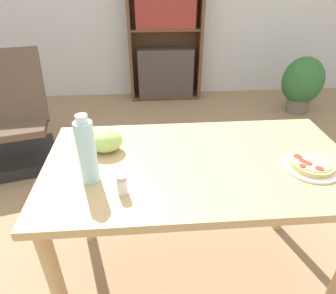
{
  "coord_description": "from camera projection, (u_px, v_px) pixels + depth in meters",
  "views": [
    {
      "loc": [
        -0.08,
        -1.17,
        1.47
      ],
      "look_at": [
        -0.0,
        -0.1,
        0.81
      ],
      "focal_mm": 32.0,
      "sensor_mm": 36.0,
      "label": 1
    }
  ],
  "objects": [
    {
      "name": "ground_plane",
      "position": [
        167.0,
        255.0,
        1.77
      ],
      "size": [
        14.0,
        14.0,
        0.0
      ],
      "primitive_type": "plane",
      "color": "#9E7F5B"
    },
    {
      "name": "dining_table",
      "position": [
        198.0,
        181.0,
        1.33
      ],
      "size": [
        1.31,
        0.71,
        0.75
      ],
      "color": "tan",
      "rests_on": "ground_plane"
    },
    {
      "name": "pizza_on_plate",
      "position": [
        311.0,
        165.0,
        1.22
      ],
      "size": [
        0.22,
        0.22,
        0.04
      ],
      "color": "white",
      "rests_on": "dining_table"
    },
    {
      "name": "grape_bunch",
      "position": [
        105.0,
        141.0,
        1.32
      ],
      "size": [
        0.16,
        0.12,
        0.1
      ],
      "color": "#A8CC66",
      "rests_on": "dining_table"
    },
    {
      "name": "drink_bottle",
      "position": [
        87.0,
        152.0,
        1.09
      ],
      "size": [
        0.07,
        0.07,
        0.28
      ],
      "color": "#A3DBEA",
      "rests_on": "dining_table"
    },
    {
      "name": "salt_shaker",
      "position": [
        122.0,
        185.0,
        1.07
      ],
      "size": [
        0.04,
        0.04,
        0.08
      ],
      "color": "white",
      "rests_on": "dining_table"
    },
    {
      "name": "lounge_chair_near",
      "position": [
        9.0,
        131.0,
        2.47
      ],
      "size": [
        0.8,
        0.9,
        0.88
      ],
      "rotation": [
        0.0,
        0.0,
        0.24
      ],
      "color": "black",
      "rests_on": "ground_plane"
    },
    {
      "name": "bookshelf",
      "position": [
        165.0,
        36.0,
        3.48
      ],
      "size": [
        0.86,
        0.26,
        1.66
      ],
      "color": "brown",
      "rests_on": "ground_plane"
    },
    {
      "name": "potted_plant_floor",
      "position": [
        302.0,
        83.0,
        3.32
      ],
      "size": [
        0.46,
        0.39,
        0.63
      ],
      "color": "#70665B",
      "rests_on": "ground_plane"
    }
  ]
}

